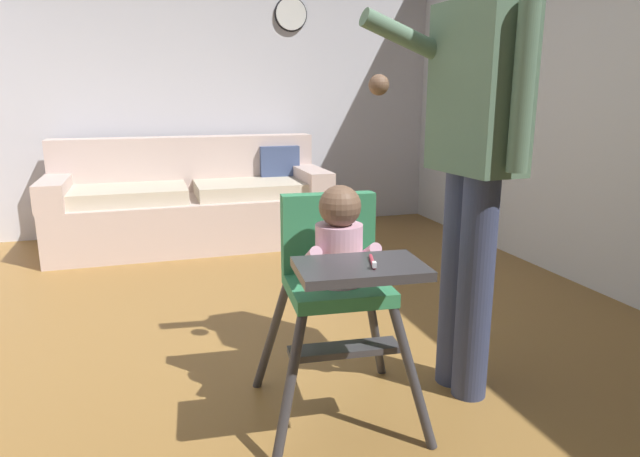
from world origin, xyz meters
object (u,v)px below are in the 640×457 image
object	(u,v)px
couch	(192,204)
adult_standing	(473,155)
wall_clock	(291,14)
high_chair	(338,264)

from	to	relation	value
couch	adult_standing	distance (m)	2.96
adult_standing	wall_clock	size ratio (longest dim) A/B	5.84
couch	high_chair	size ratio (longest dim) A/B	2.40
high_chair	adult_standing	world-z (taller)	adult_standing
adult_standing	wall_clock	bearing A→B (deg)	-95.95
couch	wall_clock	bearing A→B (deg)	115.89
adult_standing	couch	bearing A→B (deg)	-76.40
adult_standing	high_chair	bearing A→B (deg)	0.27
high_chair	wall_clock	distance (m)	3.58
couch	high_chair	distance (m)	2.82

